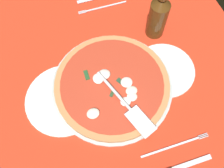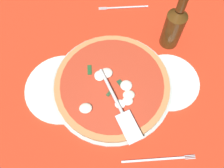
{
  "view_description": "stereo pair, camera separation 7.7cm",
  "coord_description": "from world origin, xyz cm",
  "px_view_note": "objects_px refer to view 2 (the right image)",
  "views": [
    {
      "loc": [
        -12.6,
        -31.74,
        72.28
      ],
      "look_at": [
        -1.67,
        -1.92,
        2.29
      ],
      "focal_mm": 38.75,
      "sensor_mm": 36.0,
      "label": 1
    },
    {
      "loc": [
        -5.13,
        -33.49,
        72.28
      ],
      "look_at": [
        -1.67,
        -1.92,
        2.29
      ],
      "focal_mm": 38.75,
      "sensor_mm": 36.0,
      "label": 2
    }
  ],
  "objects_px": {
    "dinner_plate_left": "(62,88)",
    "pizza": "(112,84)",
    "pizza_server": "(119,107)",
    "beer_bottle": "(174,26)",
    "dinner_plate_right": "(168,82)",
    "place_setting_far": "(127,2)"
  },
  "relations": [
    {
      "from": "dinner_plate_left",
      "to": "pizza",
      "type": "height_order",
      "value": "pizza"
    },
    {
      "from": "pizza",
      "to": "beer_bottle",
      "type": "distance_m",
      "value": 0.27
    },
    {
      "from": "place_setting_far",
      "to": "dinner_plate_left",
      "type": "bearing_deg",
      "value": 55.32
    },
    {
      "from": "dinner_plate_left",
      "to": "pizza_server",
      "type": "distance_m",
      "value": 0.2
    },
    {
      "from": "dinner_plate_right",
      "to": "place_setting_far",
      "type": "relative_size",
      "value": 0.96
    },
    {
      "from": "place_setting_far",
      "to": "beer_bottle",
      "type": "bearing_deg",
      "value": 124.25
    },
    {
      "from": "pizza_server",
      "to": "beer_bottle",
      "type": "distance_m",
      "value": 0.32
    },
    {
      "from": "dinner_plate_left",
      "to": "pizza_server",
      "type": "relative_size",
      "value": 0.99
    },
    {
      "from": "dinner_plate_right",
      "to": "place_setting_far",
      "type": "distance_m",
      "value": 0.36
    },
    {
      "from": "dinner_plate_right",
      "to": "pizza_server",
      "type": "bearing_deg",
      "value": -154.81
    },
    {
      "from": "pizza_server",
      "to": "place_setting_far",
      "type": "height_order",
      "value": "pizza_server"
    },
    {
      "from": "dinner_plate_left",
      "to": "place_setting_far",
      "type": "height_order",
      "value": "place_setting_far"
    },
    {
      "from": "dinner_plate_right",
      "to": "pizza_server",
      "type": "height_order",
      "value": "pizza_server"
    },
    {
      "from": "pizza_server",
      "to": "dinner_plate_left",
      "type": "bearing_deg",
      "value": -137.76
    },
    {
      "from": "dinner_plate_right",
      "to": "pizza",
      "type": "bearing_deg",
      "value": 178.93
    },
    {
      "from": "pizza",
      "to": "pizza_server",
      "type": "xyz_separation_m",
      "value": [
        0.01,
        -0.08,
        0.02
      ]
    },
    {
      "from": "pizza",
      "to": "beer_bottle",
      "type": "xyz_separation_m",
      "value": [
        0.22,
        0.15,
        0.07
      ]
    },
    {
      "from": "dinner_plate_left",
      "to": "pizza_server",
      "type": "xyz_separation_m",
      "value": [
        0.17,
        -0.1,
        0.04
      ]
    },
    {
      "from": "beer_bottle",
      "to": "pizza_server",
      "type": "bearing_deg",
      "value": -131.03
    },
    {
      "from": "dinner_plate_right",
      "to": "beer_bottle",
      "type": "relative_size",
      "value": 0.85
    },
    {
      "from": "pizza",
      "to": "place_setting_far",
      "type": "relative_size",
      "value": 1.73
    },
    {
      "from": "pizza",
      "to": "dinner_plate_right",
      "type": "bearing_deg",
      "value": -1.07
    }
  ]
}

